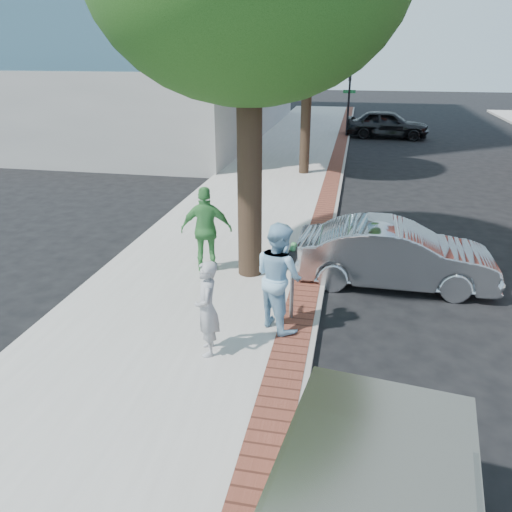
% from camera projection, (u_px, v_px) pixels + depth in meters
% --- Properties ---
extents(ground, '(120.00, 120.00, 0.00)m').
position_uv_depth(ground, '(260.00, 323.00, 9.45)').
color(ground, black).
rests_on(ground, ground).
extents(sidewalk, '(5.00, 60.00, 0.15)m').
position_uv_depth(sidewalk, '(261.00, 200.00, 16.94)').
color(sidewalk, '#9E9991').
rests_on(sidewalk, ground).
extents(brick_strip, '(0.60, 60.00, 0.01)m').
position_uv_depth(brick_strip, '(327.00, 201.00, 16.51)').
color(brick_strip, brown).
rests_on(brick_strip, sidewalk).
extents(curb, '(0.10, 60.00, 0.15)m').
position_uv_depth(curb, '(337.00, 204.00, 16.48)').
color(curb, gray).
rests_on(curb, ground).
extents(office_base, '(18.20, 22.20, 4.00)m').
position_uv_depth(office_base, '(122.00, 98.00, 30.97)').
color(office_base, gray).
rests_on(office_base, ground).
extents(signal_near, '(0.70, 0.15, 3.80)m').
position_uv_depth(signal_near, '(349.00, 98.00, 28.35)').
color(signal_near, black).
rests_on(signal_near, ground).
extents(tree_far, '(4.80, 4.80, 7.14)m').
position_uv_depth(tree_far, '(309.00, 35.00, 18.38)').
color(tree_far, black).
rests_on(tree_far, sidewalk).
extents(parking_meter, '(0.12, 0.32, 1.47)m').
position_uv_depth(parking_meter, '(293.00, 266.00, 8.94)').
color(parking_meter, gray).
rests_on(parking_meter, sidewalk).
extents(person_gray, '(0.54, 0.68, 1.62)m').
position_uv_depth(person_gray, '(207.00, 309.00, 7.97)').
color(person_gray, '#9B9BA0').
rests_on(person_gray, sidewalk).
extents(person_officer, '(1.20, 1.20, 1.96)m').
position_uv_depth(person_officer, '(279.00, 276.00, 8.71)').
color(person_officer, '#90C0DF').
rests_on(person_officer, sidewalk).
extents(person_green, '(1.20, 0.68, 1.93)m').
position_uv_depth(person_green, '(206.00, 230.00, 11.01)').
color(person_green, '#45984A').
rests_on(person_green, sidewalk).
extents(sedan_silver, '(4.22, 1.47, 1.39)m').
position_uv_depth(sedan_silver, '(395.00, 255.00, 10.78)').
color(sedan_silver, '#ABADB2').
rests_on(sedan_silver, ground).
extents(bg_car, '(4.79, 2.20, 1.59)m').
position_uv_depth(bg_car, '(387.00, 124.00, 28.96)').
color(bg_car, black).
rests_on(bg_car, ground).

